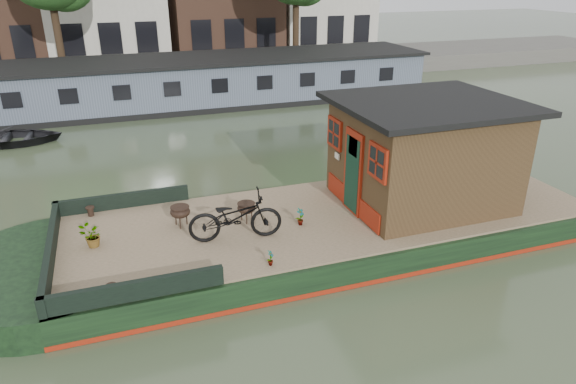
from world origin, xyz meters
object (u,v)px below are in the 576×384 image
object	(u,v)px
cabin	(423,152)
brazier_rear	(181,216)
brazier_front	(246,212)
dinghy	(10,134)
potted_plant_a	(300,217)
bicycle	(235,217)

from	to	relation	value
cabin	brazier_rear	size ratio (longest dim) A/B	8.71
brazier_front	dinghy	bearing A→B (deg)	121.00
potted_plant_a	brazier_front	world-z (taller)	brazier_front
brazier_front	brazier_rear	bearing A→B (deg)	169.64
dinghy	brazier_rear	bearing A→B (deg)	-149.40
cabin	brazier_front	bearing A→B (deg)	176.18
bicycle	brazier_rear	distance (m)	1.39
potted_plant_a	brazier_front	xyz separation A→B (m)	(-1.05, 0.55, 0.02)
bicycle	brazier_front	size ratio (longest dim) A/B	4.29
cabin	brazier_rear	xyz separation A→B (m)	(-5.56, 0.53, -1.00)
cabin	dinghy	distance (m)	14.55
brazier_rear	dinghy	bearing A→B (deg)	115.35
bicycle	dinghy	bearing A→B (deg)	34.83
cabin	bicycle	size ratio (longest dim) A/B	2.11
cabin	potted_plant_a	size ratio (longest dim) A/B	10.06
bicycle	dinghy	distance (m)	12.10
cabin	dinghy	bearing A→B (deg)	134.71
cabin	dinghy	xyz separation A→B (m)	(-10.18, 10.29, -1.52)
potted_plant_a	brazier_rear	world-z (taller)	brazier_rear
brazier_front	brazier_rear	distance (m)	1.42
cabin	bicycle	xyz separation A→B (m)	(-4.58, -0.41, -0.73)
bicycle	potted_plant_a	world-z (taller)	bicycle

